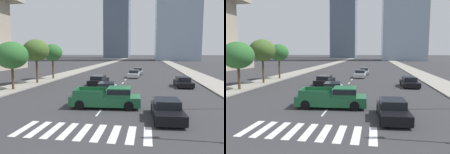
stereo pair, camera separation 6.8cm
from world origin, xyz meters
The scene contains 14 objects.
sidewalk_east centered at (12.88, 30.00, 0.07)m, with size 4.00×260.00×0.15m, color gray.
sidewalk_west centered at (-12.88, 30.00, 0.07)m, with size 4.00×260.00×0.15m, color gray.
crosswalk_near centered at (0.00, 5.66, 0.00)m, with size 7.65×2.68×0.01m.
lane_divider_center centered at (0.00, 33.66, 0.00)m, with size 0.14×50.00×0.01m.
pickup_truck centered at (0.46, 11.29, 0.81)m, with size 5.76×2.44×1.67m.
sedan_silver_0 centered at (1.58, 39.27, 0.60)m, with size 1.96×4.64×1.31m.
sedan_black_1 centered at (-3.18, 23.44, 0.59)m, with size 2.19×4.75×1.28m.
sedan_silver_2 centered at (1.17, 32.87, 0.62)m, with size 2.02×4.31×1.36m.
sedan_black_3 centered at (8.17, 23.37, 0.59)m, with size 2.09×4.38×1.29m.
sedan_silver_4 centered at (-0.73, 16.63, 0.60)m, with size 2.27×4.45×1.31m.
sedan_black_5 centered at (4.86, 8.89, 0.60)m, with size 2.09×4.36×1.32m.
street_tree_nearest centered at (-12.08, 17.23, 4.13)m, with size 3.70×3.70×5.57m.
street_tree_second centered at (-12.08, 22.90, 4.76)m, with size 3.61×3.61×6.16m.
street_tree_third centered at (-12.08, 28.25, 4.46)m, with size 3.21×3.21×5.70m.
Camera 2 is at (3.57, -5.68, 4.45)m, focal length 34.63 mm.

